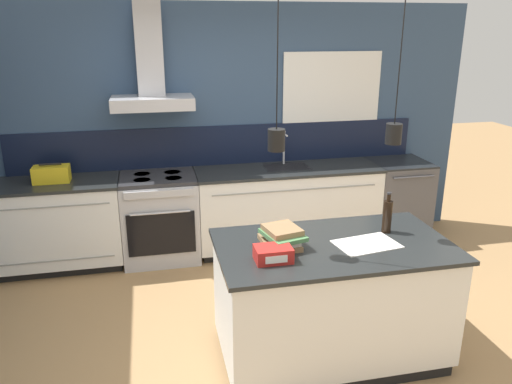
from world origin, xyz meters
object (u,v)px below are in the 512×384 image
object	(u,v)px
bottle_on_island	(387,216)
yellow_toolbox	(51,174)
oven_range	(160,218)
dishwasher	(396,199)
book_stack	(282,237)
red_supply_box	(273,254)

from	to	relation	value
bottle_on_island	yellow_toolbox	bearing A→B (deg)	144.86
oven_range	dishwasher	bearing A→B (deg)	0.09
oven_range	book_stack	distance (m)	2.13
book_stack	bottle_on_island	bearing A→B (deg)	4.97
oven_range	bottle_on_island	bearing A→B (deg)	-48.80
book_stack	yellow_toolbox	distance (m)	2.63
yellow_toolbox	oven_range	bearing A→B (deg)	-0.25
oven_range	book_stack	world-z (taller)	book_stack
dishwasher	yellow_toolbox	distance (m)	3.74
oven_range	dishwasher	world-z (taller)	same
dishwasher	red_supply_box	world-z (taller)	red_supply_box
oven_range	book_stack	xyz separation A→B (m)	(0.79, -1.91, 0.52)
oven_range	red_supply_box	world-z (taller)	red_supply_box
book_stack	red_supply_box	size ratio (longest dim) A/B	1.53
bottle_on_island	red_supply_box	world-z (taller)	bottle_on_island
oven_range	book_stack	bearing A→B (deg)	-67.52
oven_range	book_stack	size ratio (longest dim) A/B	2.49
oven_range	red_supply_box	size ratio (longest dim) A/B	3.81
dishwasher	yellow_toolbox	xyz separation A→B (m)	(-3.70, 0.00, 0.54)
dishwasher	book_stack	size ratio (longest dim) A/B	2.49
bottle_on_island	dishwasher	bearing A→B (deg)	59.72
dishwasher	bottle_on_island	distance (m)	2.22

